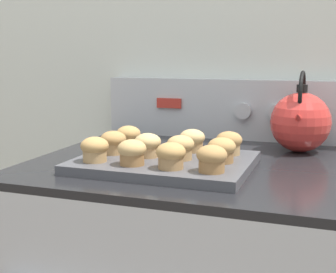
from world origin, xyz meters
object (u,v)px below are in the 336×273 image
object	(u,v)px
muffin_pan	(165,163)
muffin_r1_c0	(113,142)
muffin_r2_c0	(128,136)
muffin_r0_c2	(171,155)
muffin_r2_c2	(194,140)
muffin_r0_c1	(132,152)
muffin_r0_c3	(212,158)
muffin_r0_c0	(95,149)
muffin_r1_c1	(148,145)
muffin_r2_c3	(229,143)
muffin_r1_c3	(222,150)
muffin_r1_c2	(182,147)
tea_kettle	(300,121)

from	to	relation	value
muffin_pan	muffin_r1_c0	xyz separation A→B (m)	(-0.13, 0.00, 0.04)
muffin_r2_c0	muffin_r0_c2	bearing A→B (deg)	-45.22
muffin_r2_c2	muffin_r2_c0	bearing A→B (deg)	-179.43
muffin_r0_c1	muffin_r0_c3	bearing A→B (deg)	-0.84
muffin_r0_c0	muffin_r1_c0	world-z (taller)	same
muffin_r1_c1	muffin_r2_c3	world-z (taller)	same
muffin_pan	muffin_r1_c3	distance (m)	0.14
muffin_r1_c2	muffin_r2_c3	distance (m)	0.12
muffin_r1_c1	muffin_pan	bearing A→B (deg)	1.69
muffin_r0_c2	muffin_r2_c0	world-z (taller)	same
muffin_r1_c2	muffin_r2_c3	bearing A→B (deg)	45.53
muffin_r1_c2	muffin_r1_c3	distance (m)	0.09
muffin_r1_c0	muffin_r2_c2	distance (m)	0.19
tea_kettle	muffin_r2_c2	bearing A→B (deg)	-140.37
muffin_r0_c1	muffin_r2_c0	bearing A→B (deg)	116.63
muffin_r0_c1	muffin_r2_c3	world-z (taller)	same
muffin_r0_c0	muffin_r2_c3	size ratio (longest dim) A/B	1.00
muffin_r1_c2	muffin_r2_c2	xyz separation A→B (m)	(-0.00, 0.09, 0.00)
muffin_r0_c0	muffin_r1_c2	bearing A→B (deg)	25.28
muffin_r2_c3	tea_kettle	world-z (taller)	tea_kettle
muffin_r1_c2	muffin_r2_c3	xyz separation A→B (m)	(0.09, 0.09, 0.00)
muffin_r0_c0	muffin_r1_c1	distance (m)	0.12
muffin_r2_c3	muffin_r1_c3	bearing A→B (deg)	-88.46
muffin_r0_c3	muffin_r1_c3	bearing A→B (deg)	90.57
muffin_r0_c1	muffin_r2_c2	size ratio (longest dim) A/B	1.00
muffin_r0_c2	muffin_r2_c0	bearing A→B (deg)	134.78
muffin_r1_c0	muffin_r1_c1	bearing A→B (deg)	-2.20
muffin_pan	muffin_r0_c0	bearing A→B (deg)	-147.58
muffin_r1_c2	muffin_r2_c0	bearing A→B (deg)	152.58
muffin_r2_c0	muffin_r2_c2	world-z (taller)	same
muffin_r0_c2	muffin_r2_c2	distance (m)	0.18
muffin_pan	muffin_r1_c2	world-z (taller)	muffin_r1_c2
muffin_r1_c0	muffin_r1_c2	distance (m)	0.17
muffin_r0_c1	muffin_r1_c1	xyz separation A→B (m)	(0.00, 0.09, 0.00)
muffin_r0_c2	muffin_r1_c0	xyz separation A→B (m)	(-0.18, 0.09, 0.00)
muffin_pan	muffin_r1_c1	world-z (taller)	muffin_r1_c1
muffin_r1_c0	muffin_r2_c0	size ratio (longest dim) A/B	1.00
muffin_r0_c2	muffin_r1_c0	size ratio (longest dim) A/B	1.00
muffin_pan	muffin_r0_c2	xyz separation A→B (m)	(0.05, -0.09, 0.04)
muffin_r0_c3	muffin_r2_c3	xyz separation A→B (m)	(-0.00, 0.18, 0.00)
muffin_r0_c3	muffin_r1_c0	bearing A→B (deg)	160.91
muffin_pan	muffin_r1_c0	bearing A→B (deg)	179.04
muffin_r1_c1	muffin_r1_c2	xyz separation A→B (m)	(0.08, -0.00, 0.00)
muffin_r0_c1	muffin_r2_c3	bearing A→B (deg)	45.15
muffin_pan	muffin_r2_c2	xyz separation A→B (m)	(0.04, 0.09, 0.04)
muffin_r0_c0	muffin_r0_c2	bearing A→B (deg)	-1.67
muffin_r1_c3	muffin_r0_c0	bearing A→B (deg)	-162.02
muffin_r0_c3	muffin_r0_c2	bearing A→B (deg)	-179.34
muffin_r1_c0	muffin_r1_c3	distance (m)	0.26
muffin_r2_c0	muffin_r2_c3	bearing A→B (deg)	-0.23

